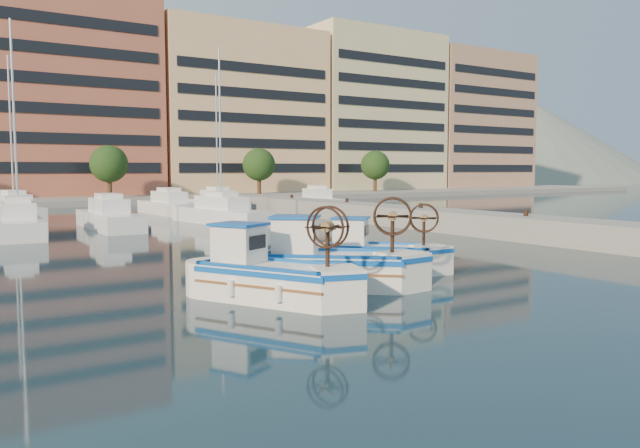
{
  "coord_description": "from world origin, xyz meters",
  "views": [
    {
      "loc": [
        -13.21,
        -15.16,
        3.59
      ],
      "look_at": [
        -0.31,
        4.91,
        1.5
      ],
      "focal_mm": 35.0,
      "sensor_mm": 36.0,
      "label": 1
    }
  ],
  "objects": [
    {
      "name": "ground",
      "position": [
        0.0,
        0.0,
        0.0
      ],
      "size": [
        300.0,
        300.0,
        0.0
      ],
      "primitive_type": "plane",
      "color": "#1B3446",
      "rests_on": "ground"
    },
    {
      "name": "quay",
      "position": [
        13.0,
        8.0,
        0.6
      ],
      "size": [
        3.0,
        60.0,
        1.2
      ],
      "primitive_type": "cube",
      "color": "gray",
      "rests_on": "ground"
    },
    {
      "name": "waterfront",
      "position": [
        9.23,
        65.04,
        11.1
      ],
      "size": [
        180.0,
        40.0,
        25.6
      ],
      "color": "gray",
      "rests_on": "ground"
    },
    {
      "name": "hill_east",
      "position": [
        140.0,
        110.0,
        0.0
      ],
      "size": [
        160.0,
        160.0,
        50.0
      ],
      "primitive_type": "cone",
      "color": "slate",
      "rests_on": "ground"
    },
    {
      "name": "yacht_marina",
      "position": [
        -3.91,
        27.19,
        0.53
      ],
      "size": [
        39.74,
        22.56,
        11.5
      ],
      "color": "white",
      "rests_on": "ground"
    },
    {
      "name": "fishing_boat_a",
      "position": [
        -5.28,
        -0.24,
        0.73
      ],
      "size": [
        3.46,
        4.4,
        2.66
      ],
      "rotation": [
        0.0,
        0.0,
        0.49
      ],
      "color": "white",
      "rests_on": "ground"
    },
    {
      "name": "fishing_boat_b",
      "position": [
        -2.87,
        0.42,
        0.77
      ],
      "size": [
        4.4,
        4.14,
        2.78
      ],
      "rotation": [
        0.0,
        0.0,
        0.86
      ],
      "color": "white",
      "rests_on": "ground"
    },
    {
      "name": "fishing_boat_c",
      "position": [
        0.21,
        2.07,
        0.67
      ],
      "size": [
        3.69,
        3.79,
        2.43
      ],
      "rotation": [
        0.0,
        0.0,
        0.75
      ],
      "color": "white",
      "rests_on": "ground"
    }
  ]
}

